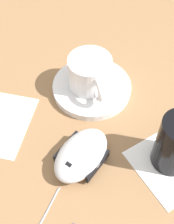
% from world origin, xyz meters
% --- Properties ---
extents(ground_plane, '(3.00, 3.00, 0.00)m').
position_xyz_m(ground_plane, '(0.00, 0.00, 0.00)').
color(ground_plane, olive).
extents(saucer, '(0.14, 0.14, 0.01)m').
position_xyz_m(saucer, '(0.09, 0.12, 0.01)').
color(saucer, white).
rests_on(saucer, ground).
extents(coffee_cup, '(0.08, 0.10, 0.06)m').
position_xyz_m(coffee_cup, '(0.09, 0.13, 0.04)').
color(coffee_cup, white).
rests_on(coffee_cup, saucer).
extents(computer_mouse, '(0.12, 0.09, 0.04)m').
position_xyz_m(computer_mouse, '(-0.01, 0.02, 0.02)').
color(computer_mouse, silver).
rests_on(computer_mouse, ground).
extents(napkin_under_glass, '(0.13, 0.13, 0.00)m').
position_xyz_m(napkin_under_glass, '(0.10, -0.07, 0.00)').
color(napkin_under_glass, white).
rests_on(napkin_under_glass, ground).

